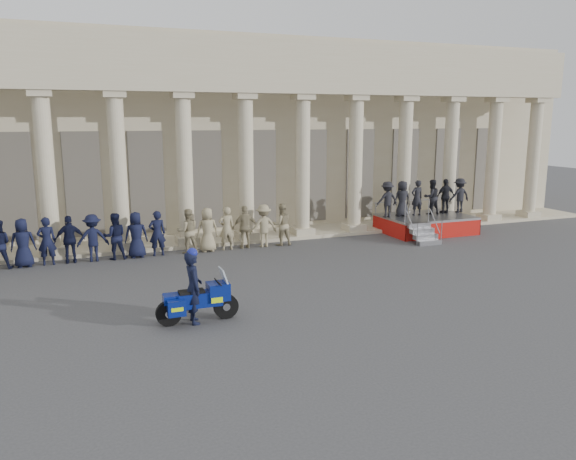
# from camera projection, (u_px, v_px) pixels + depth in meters

# --- Properties ---
(ground) EXTENTS (90.00, 90.00, 0.00)m
(ground) POSITION_uv_depth(u_px,v_px,m) (284.00, 300.00, 16.60)
(ground) COLOR #3A3A3C
(ground) RESTS_ON ground
(building) EXTENTS (40.00, 12.50, 9.00)m
(building) POSITION_uv_depth(u_px,v_px,m) (184.00, 133.00, 29.21)
(building) COLOR tan
(building) RESTS_ON ground
(officer_rank) EXTENTS (17.18, 0.67, 1.78)m
(officer_rank) POSITION_uv_depth(u_px,v_px,m) (72.00, 239.00, 20.68)
(officer_rank) COLOR black
(officer_rank) RESTS_ON ground
(reviewing_stand) EXTENTS (5.06, 3.90, 2.46)m
(reviewing_stand) POSITION_uv_depth(u_px,v_px,m) (425.00, 203.00, 26.17)
(reviewing_stand) COLOR gray
(reviewing_stand) RESTS_ON ground
(motorcycle) EXTENTS (2.19, 0.89, 1.41)m
(motorcycle) POSITION_uv_depth(u_px,v_px,m) (198.00, 300.00, 14.68)
(motorcycle) COLOR black
(motorcycle) RESTS_ON ground
(rider) EXTENTS (0.46, 0.70, 2.02)m
(rider) POSITION_uv_depth(u_px,v_px,m) (193.00, 286.00, 14.56)
(rider) COLOR black
(rider) RESTS_ON ground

